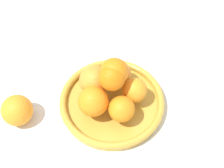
# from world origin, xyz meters

# --- Properties ---
(ground_plane) EXTENTS (4.00, 4.00, 0.00)m
(ground_plane) POSITION_xyz_m (0.00, 0.00, 0.00)
(ground_plane) COLOR silver
(fruit_bowl) EXTENTS (0.28, 0.28, 0.03)m
(fruit_bowl) POSITION_xyz_m (0.00, 0.00, 0.02)
(fruit_bowl) COLOR gold
(fruit_bowl) RESTS_ON ground_plane
(orange_pile) EXTENTS (0.17, 0.18, 0.13)m
(orange_pile) POSITION_xyz_m (-0.01, -0.00, 0.08)
(orange_pile) COLOR orange
(orange_pile) RESTS_ON fruit_bowl
(stray_orange) EXTENTS (0.08, 0.08, 0.08)m
(stray_orange) POSITION_xyz_m (-0.03, -0.24, 0.04)
(stray_orange) COLOR orange
(stray_orange) RESTS_ON ground_plane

